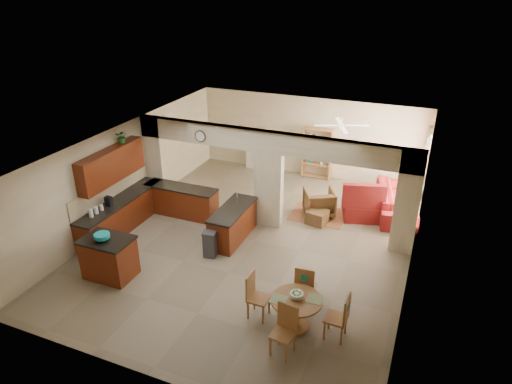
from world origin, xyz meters
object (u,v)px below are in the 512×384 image
at_px(dining_table, 296,308).
at_px(sofa, 396,201).
at_px(kitchen_island, 109,257).
at_px(armchair, 319,202).

relative_size(dining_table, sofa, 0.40).
height_order(kitchen_island, sofa, kitchen_island).
relative_size(kitchen_island, dining_table, 1.13).
distance_m(sofa, armchair, 2.34).
bearing_deg(dining_table, sofa, 78.22).
relative_size(kitchen_island, armchair, 1.35).
height_order(kitchen_island, dining_table, kitchen_island).
xyz_separation_m(kitchen_island, dining_table, (4.63, -0.03, -0.03)).
height_order(dining_table, armchair, armchair).
bearing_deg(dining_table, armchair, 99.94).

